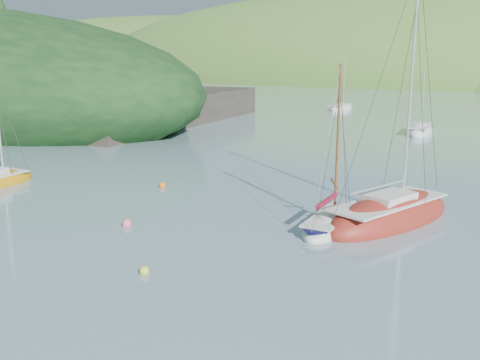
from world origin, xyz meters
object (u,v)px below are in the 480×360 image
Objects in this scene: sloop_red at (390,217)px; distant_sloop_c at (341,109)px; daysailer_white at (330,224)px; distant_sloop_a at (419,132)px.

sloop_red reaches higher than distant_sloop_c.
distant_sloop_c is at bearing 106.90° from daysailer_white.
daysailer_white is at bearing -113.70° from sloop_red.
sloop_red is (2.04, 2.50, 0.04)m from daysailer_white.
distant_sloop_a reaches higher than distant_sloop_c.
distant_sloop_a is 25.27m from distant_sloop_c.
distant_sloop_a is (-7.65, 31.75, -0.06)m from sloop_red.
distant_sloop_a is 1.12× the size of distant_sloop_c.
sloop_red is at bearing 44.53° from daysailer_white.
distant_sloop_c is (-22.64, 52.92, -0.03)m from daysailer_white.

